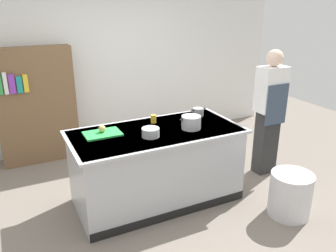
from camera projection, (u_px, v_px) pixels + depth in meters
ground_plane at (157, 199)px, 4.23m from camera, size 10.00×10.00×0.00m
back_wall at (101, 53)px, 5.48m from camera, size 6.40×0.12×3.00m
counter_island at (157, 165)px, 4.07m from camera, size 1.98×0.98×0.90m
cutting_board at (102, 134)px, 3.81m from camera, size 0.40×0.28×0.02m
onion at (102, 129)px, 3.81m from camera, size 0.08×0.08×0.08m
stock_pot at (191, 122)px, 3.96m from camera, size 0.29×0.23×0.15m
sauce_pan at (198, 112)px, 4.40m from camera, size 0.21×0.14×0.11m
mixing_bowl at (151, 132)px, 3.73m from camera, size 0.20×0.20×0.10m
juice_cup at (153, 119)px, 4.16m from camera, size 0.07×0.07×0.10m
trash_bin at (290, 194)px, 3.85m from camera, size 0.47×0.47×0.51m
person_chef at (270, 110)px, 4.61m from camera, size 0.38×0.25×1.72m
bookshelf at (36, 106)px, 5.00m from camera, size 1.10×0.31×1.70m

